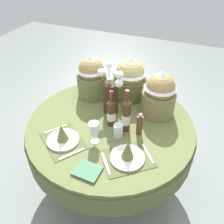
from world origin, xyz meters
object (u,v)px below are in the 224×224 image
flower_vase (111,94)px  gift_tub_back_right (160,92)px  wine_bottle_left (111,113)px  gift_tub_back_centre (130,76)px  place_setting_left (63,137)px  pepper_mill (140,124)px  book_on_table (87,171)px  gift_tub_back_left (92,75)px  tumbler_mid (118,131)px  dining_table (111,134)px  wine_bottle_centre (126,115)px  place_setting_right (128,154)px  wine_glass_left (94,128)px

flower_vase → gift_tub_back_right: (0.37, 0.13, 0.03)m
wine_bottle_left → gift_tub_back_centre: 0.46m
place_setting_left → flower_vase: size_ratio=0.98×
pepper_mill → book_on_table: bearing=-113.4°
pepper_mill → gift_tub_back_left: gift_tub_back_left is taller
tumbler_mid → dining_table: bearing=131.5°
gift_tub_back_centre → tumbler_mid: bearing=-79.8°
flower_vase → tumbler_mid: size_ratio=3.91×
place_setting_left → tumbler_mid: place_setting_left is taller
place_setting_left → wine_bottle_centre: size_ratio=1.16×
tumbler_mid → gift_tub_back_centre: (-0.10, 0.56, 0.16)m
dining_table → pepper_mill: 0.34m
tumbler_mid → place_setting_left: bearing=-150.4°
place_setting_left → place_setting_right: same height
wine_glass_left → book_on_table: bearing=-74.8°
gift_tub_back_left → place_setting_right: bearing=-48.0°
dining_table → gift_tub_back_right: gift_tub_back_right is taller
place_setting_right → flower_vase: (-0.30, 0.45, 0.14)m
wine_bottle_left → place_setting_left: bearing=-130.2°
place_setting_right → wine_bottle_left: (-0.24, 0.29, 0.08)m
wine_glass_left → gift_tub_back_left: size_ratio=0.44×
flower_vase → tumbler_mid: 0.34m
place_setting_right → gift_tub_back_left: 0.86m
book_on_table → dining_table: bearing=97.5°
dining_table → gift_tub_back_left: gift_tub_back_left is taller
pepper_mill → book_on_table: pepper_mill is taller
flower_vase → gift_tub_back_left: 0.32m
place_setting_left → book_on_table: size_ratio=2.50×
place_setting_right → wine_glass_left: (-0.28, 0.07, 0.09)m
flower_vase → wine_bottle_centre: flower_vase is taller
pepper_mill → gift_tub_back_left: (-0.57, 0.35, 0.13)m
flower_vase → gift_tub_back_centre: (0.06, 0.30, 0.03)m
wine_glass_left → gift_tub_back_right: (0.35, 0.52, 0.08)m
place_setting_right → pepper_mill: 0.28m
flower_vase → gift_tub_back_centre: 0.30m
gift_tub_back_left → flower_vase: bearing=-34.3°
gift_tub_back_right → dining_table: bearing=-140.7°
wine_bottle_centre → flower_vase: bearing=138.7°
tumbler_mid → book_on_table: bearing=-99.8°
wine_glass_left → gift_tub_back_right: 0.63m
place_setting_right → wine_bottle_centre: bearing=111.7°
place_setting_right → tumbler_mid: size_ratio=3.84×
place_setting_left → wine_glass_left: wine_glass_left is taller
gift_tub_back_right → place_setting_left: bearing=-133.5°
gift_tub_back_centre → book_on_table: bearing=-88.0°
place_setting_right → wine_bottle_centre: (-0.11, 0.28, 0.10)m
wine_bottle_centre → gift_tub_back_left: (-0.46, 0.35, 0.08)m
wine_glass_left → gift_tub_back_left: 0.64m
dining_table → wine_glass_left: size_ratio=7.69×
dining_table → gift_tub_back_right: (0.33, 0.27, 0.35)m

